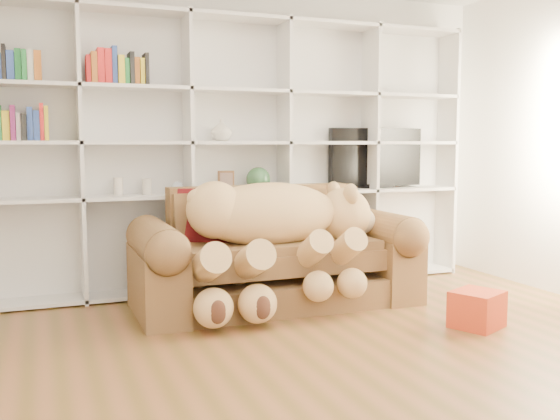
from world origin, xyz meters
name	(u,v)px	position (x,y,z in m)	size (l,w,h in m)	color
floor	(363,376)	(0.00, 0.00, 0.00)	(5.00, 5.00, 0.00)	brown
wall_back	(231,137)	(0.00, 2.50, 1.35)	(5.00, 0.02, 2.70)	white
bookshelf	(209,142)	(-0.24, 2.36, 1.31)	(4.43, 0.35, 2.40)	white
sofa	(275,260)	(0.11, 1.67, 0.35)	(2.23, 0.96, 0.94)	brown
teddy_bear	(275,227)	(0.04, 1.48, 0.65)	(1.67, 0.92, 0.97)	#E2AC71
throw_pillow	(206,218)	(-0.41, 1.83, 0.70)	(0.45, 0.15, 0.45)	#560E11
gift_box	(477,309)	(1.21, 0.54, 0.13)	(0.32, 0.30, 0.26)	red
tv	(375,159)	(1.41, 2.35, 1.15)	(0.97, 0.18, 0.57)	black
picture_frame	(226,181)	(-0.11, 2.30, 0.97)	(0.15, 0.03, 0.18)	brown
green_vase	(258,179)	(0.19, 2.30, 0.97)	(0.22, 0.22, 0.22)	#2E5935
figurine_tall	(118,186)	(-1.03, 2.30, 0.94)	(0.08, 0.08, 0.15)	beige
figurine_short	(147,187)	(-0.80, 2.30, 0.93)	(0.08, 0.08, 0.14)	beige
snow_globe	(177,187)	(-0.54, 2.30, 0.92)	(0.10, 0.10, 0.10)	silver
shelf_vase	(222,130)	(-0.14, 2.30, 1.41)	(0.18, 0.18, 0.19)	beige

